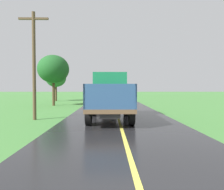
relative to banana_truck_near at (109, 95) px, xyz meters
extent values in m
cube|color=#2D2D30|center=(0.03, -0.81, -0.79)|extent=(0.90, 5.51, 0.24)
cube|color=brown|center=(0.03, -0.81, -0.59)|extent=(2.30, 5.80, 0.20)
cube|color=#197A4C|center=(0.03, 1.14, 0.46)|extent=(2.10, 1.90, 1.90)
cube|color=black|center=(0.03, 2.10, 0.80)|extent=(1.79, 0.02, 0.76)
cube|color=#2D517F|center=(-1.08, -1.78, 0.06)|extent=(0.08, 3.85, 1.10)
cube|color=#2D517F|center=(1.14, -1.78, 0.06)|extent=(0.08, 3.85, 1.10)
cube|color=#2D517F|center=(0.03, -3.67, 0.06)|extent=(2.30, 0.08, 1.10)
cube|color=#2D517F|center=(0.03, 0.10, 0.06)|extent=(2.30, 0.08, 1.10)
cylinder|color=black|center=(-1.02, 0.99, -0.89)|extent=(0.28, 1.00, 1.00)
cylinder|color=black|center=(1.08, 0.99, -0.89)|extent=(0.28, 1.00, 1.00)
cylinder|color=black|center=(-1.02, -2.40, -0.89)|extent=(0.28, 1.00, 1.00)
cylinder|color=black|center=(1.08, -2.40, -0.89)|extent=(0.28, 1.00, 1.00)
ellipsoid|color=#79B22B|center=(-0.80, -1.25, -0.28)|extent=(0.59, 0.56, 0.41)
ellipsoid|color=#73B52E|center=(0.17, -1.06, -0.02)|extent=(0.53, 0.61, 0.40)
ellipsoid|color=#71B626|center=(0.44, -0.83, -0.31)|extent=(0.59, 0.76, 0.48)
ellipsoid|color=#68AC37|center=(-0.81, -1.00, 0.29)|extent=(0.57, 0.60, 0.50)
ellipsoid|color=#6FB237|center=(-0.06, -0.38, -0.30)|extent=(0.53, 0.60, 0.36)
ellipsoid|color=#70AD2F|center=(-0.72, -2.61, 0.36)|extent=(0.58, 0.58, 0.49)
ellipsoid|color=#72AB39|center=(-0.18, -3.17, 0.04)|extent=(0.42, 0.47, 0.48)
ellipsoid|color=#68B330|center=(0.75, -3.15, 0.01)|extent=(0.42, 0.51, 0.43)
ellipsoid|color=#76B227|center=(-0.15, -2.50, -0.02)|extent=(0.58, 0.59, 0.40)
ellipsoid|color=#7EB731|center=(-0.51, -2.18, -0.02)|extent=(0.50, 0.60, 0.45)
ellipsoid|color=#74B136|center=(-0.26, -0.39, -0.32)|extent=(0.43, 0.47, 0.51)
ellipsoid|color=#7DBA32|center=(-0.39, -2.91, -0.27)|extent=(0.57, 0.62, 0.46)
cube|color=#2D2D30|center=(-0.41, 11.40, -0.79)|extent=(0.90, 5.51, 0.24)
cube|color=brown|center=(-0.41, 11.40, -0.59)|extent=(2.30, 5.80, 0.20)
cube|color=gold|center=(-0.41, 13.35, 0.46)|extent=(2.10, 1.90, 1.90)
cube|color=black|center=(-0.41, 14.30, 0.80)|extent=(1.79, 0.02, 0.76)
cube|color=#232328|center=(-1.52, 10.42, 0.06)|extent=(0.08, 3.85, 1.10)
cube|color=#232328|center=(0.70, 10.42, 0.06)|extent=(0.08, 3.85, 1.10)
cube|color=#232328|center=(-0.41, 8.54, 0.06)|extent=(2.30, 0.08, 1.10)
cube|color=#232328|center=(-0.41, 12.31, 0.06)|extent=(2.30, 0.08, 1.10)
cylinder|color=black|center=(-1.46, 13.20, -0.89)|extent=(0.28, 1.00, 1.00)
cylinder|color=black|center=(0.64, 13.20, -0.89)|extent=(0.28, 1.00, 1.00)
cylinder|color=black|center=(-1.46, 9.80, -0.89)|extent=(0.28, 1.00, 1.00)
cylinder|color=black|center=(0.64, 9.80, -0.89)|extent=(0.28, 1.00, 1.00)
ellipsoid|color=#6CAA23|center=(-0.59, 10.96, -0.33)|extent=(0.56, 0.62, 0.41)
ellipsoid|color=#6CBB31|center=(-0.44, 10.56, 0.05)|extent=(0.52, 0.54, 0.40)
ellipsoid|color=#6DAE39|center=(-0.99, 11.10, -0.01)|extent=(0.42, 0.47, 0.38)
ellipsoid|color=#7CBC37|center=(0.13, 12.02, -0.02)|extent=(0.56, 0.73, 0.39)
ellipsoid|color=#79B52C|center=(-0.72, 9.98, -0.34)|extent=(0.45, 0.46, 0.41)
ellipsoid|color=#6CBC2A|center=(-0.84, 9.45, -0.01)|extent=(0.42, 0.52, 0.45)
cylinder|color=brown|center=(-4.46, -0.12, 1.72)|extent=(0.20, 0.20, 6.37)
cube|color=brown|center=(-4.46, -0.12, 4.51)|extent=(1.75, 0.12, 0.12)
cylinder|color=#4C3823|center=(-5.98, 9.87, -0.17)|extent=(0.28, 0.28, 2.58)
ellipsoid|color=#1E5623|center=(-5.98, 9.87, 2.45)|extent=(3.33, 3.33, 2.99)
cylinder|color=#4C3823|center=(-7.75, 17.81, -0.37)|extent=(0.28, 0.28, 2.19)
ellipsoid|color=#2D7033|center=(-7.75, 17.81, 1.89)|extent=(2.93, 2.93, 2.64)
camera|label=1|loc=(-0.01, -12.60, 0.44)|focal=33.55mm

